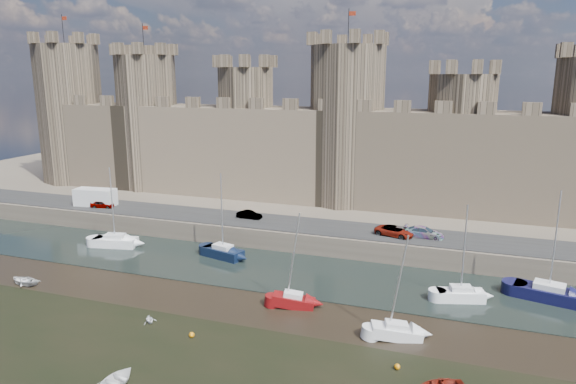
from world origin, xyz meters
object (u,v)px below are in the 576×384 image
(car_3, at_px, (394,231))
(sailboat_0, at_px, (115,241))
(car_0, at_px, (102,204))
(sailboat_5, at_px, (396,331))
(sailboat_1, at_px, (223,252))
(sailboat_2, at_px, (461,294))
(car_2, at_px, (424,232))
(sailboat_4, at_px, (293,300))
(car_1, at_px, (249,215))
(sailboat_3, at_px, (549,293))
(van, at_px, (95,198))

(car_3, xyz_separation_m, sailboat_0, (-33.99, -8.07, -2.34))
(car_0, relative_size, sailboat_5, 0.37)
(car_0, distance_m, sailboat_0, 11.37)
(sailboat_1, distance_m, sailboat_2, 27.24)
(car_2, relative_size, sailboat_4, 0.49)
(sailboat_0, bearing_deg, sailboat_4, -29.96)
(sailboat_1, relative_size, sailboat_4, 1.10)
(sailboat_1, bearing_deg, car_0, 177.53)
(car_1, height_order, sailboat_4, sailboat_4)
(sailboat_3, bearing_deg, sailboat_5, -123.01)
(sailboat_2, bearing_deg, van, 151.92)
(sailboat_0, height_order, sailboat_4, sailboat_0)
(van, bearing_deg, car_3, -7.19)
(sailboat_3, distance_m, sailboat_4, 24.82)
(sailboat_1, relative_size, sailboat_2, 1.07)
(car_2, height_order, sailboat_0, sailboat_0)
(car_3, height_order, sailboat_4, sailboat_4)
(car_1, bearing_deg, car_3, -90.63)
(van, bearing_deg, car_2, -6.41)
(van, bearing_deg, sailboat_4, -32.29)
(car_2, distance_m, sailboat_4, 20.73)
(sailboat_4, bearing_deg, sailboat_0, 149.48)
(sailboat_3, xyz_separation_m, sailboat_5, (-13.05, -12.16, -0.16))
(car_0, height_order, sailboat_5, sailboat_5)
(car_0, xyz_separation_m, sailboat_3, (57.87, -7.54, -2.24))
(car_2, bearing_deg, car_0, 94.38)
(car_3, xyz_separation_m, sailboat_5, (2.89, -19.96, -2.47))
(sailboat_4, bearing_deg, car_3, 55.57)
(van, height_order, sailboat_5, sailboat_5)
(car_0, bearing_deg, sailboat_1, -118.69)
(van, bearing_deg, sailboat_1, -24.19)
(sailboat_2, distance_m, sailboat_5, 10.50)
(car_0, height_order, sailboat_1, sailboat_1)
(car_0, height_order, car_1, car_0)
(sailboat_4, bearing_deg, sailboat_5, -27.90)
(car_0, distance_m, car_3, 41.93)
(car_0, height_order, sailboat_0, sailboat_0)
(sailboat_3, bearing_deg, sailboat_4, -143.97)
(van, bearing_deg, sailboat_5, -30.33)
(car_0, bearing_deg, sailboat_2, -113.28)
(van, distance_m, sailboat_4, 40.59)
(sailboat_3, bearing_deg, car_3, 167.93)
(car_3, height_order, van, van)
(car_3, distance_m, sailboat_3, 17.89)
(sailboat_3, xyz_separation_m, sailboat_4, (-23.01, -9.31, -0.13))
(sailboat_0, bearing_deg, car_2, 1.69)
(car_2, distance_m, van, 46.97)
(car_0, xyz_separation_m, car_3, (41.93, 0.26, 0.07))
(sailboat_0, xyz_separation_m, sailboat_3, (49.92, 0.27, 0.04))
(car_1, relative_size, sailboat_1, 0.33)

